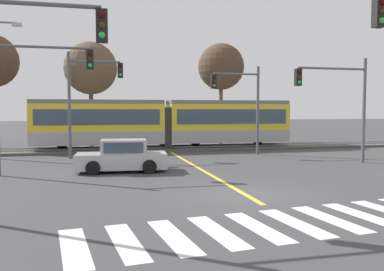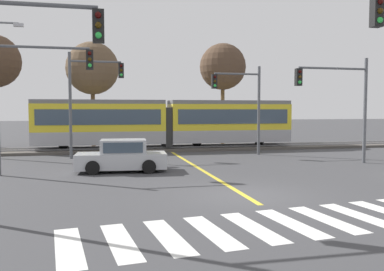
% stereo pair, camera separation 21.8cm
% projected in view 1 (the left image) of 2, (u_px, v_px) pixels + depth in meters
% --- Properties ---
extents(ground_plane, '(200.00, 200.00, 0.00)m').
position_uv_depth(ground_plane, '(247.00, 195.00, 13.86)').
color(ground_plane, '#3D3D3F').
extents(track_bed, '(120.00, 4.00, 0.18)m').
position_uv_depth(track_bed, '(166.00, 148.00, 29.72)').
color(track_bed, '#4C4742').
rests_on(track_bed, ground).
extents(rail_near, '(120.00, 0.08, 0.10)m').
position_uv_depth(rail_near, '(168.00, 147.00, 29.01)').
color(rail_near, '#939399').
rests_on(rail_near, track_bed).
extents(rail_far, '(120.00, 0.08, 0.10)m').
position_uv_depth(rail_far, '(165.00, 146.00, 30.41)').
color(rail_far, '#939399').
rests_on(rail_far, track_bed).
extents(light_rail_tram, '(18.50, 2.64, 3.43)m').
position_uv_depth(light_rail_tram, '(165.00, 122.00, 29.57)').
color(light_rail_tram, '#9E9EA3').
rests_on(light_rail_tram, track_bed).
extents(crosswalk_stripe_0, '(0.89, 2.85, 0.01)m').
position_uv_depth(crosswalk_stripe_0, '(74.00, 247.00, 8.62)').
color(crosswalk_stripe_0, silver).
rests_on(crosswalk_stripe_0, ground).
extents(crosswalk_stripe_1, '(0.89, 2.85, 0.01)m').
position_uv_depth(crosswalk_stripe_1, '(126.00, 242.00, 8.99)').
color(crosswalk_stripe_1, silver).
rests_on(crosswalk_stripe_1, ground).
extents(crosswalk_stripe_2, '(0.89, 2.85, 0.01)m').
position_uv_depth(crosswalk_stripe_2, '(173.00, 236.00, 9.37)').
color(crosswalk_stripe_2, silver).
rests_on(crosswalk_stripe_2, ground).
extents(crosswalk_stripe_3, '(0.89, 2.85, 0.01)m').
position_uv_depth(crosswalk_stripe_3, '(217.00, 231.00, 9.75)').
color(crosswalk_stripe_3, silver).
rests_on(crosswalk_stripe_3, ground).
extents(crosswalk_stripe_4, '(0.89, 2.85, 0.01)m').
position_uv_depth(crosswalk_stripe_4, '(257.00, 227.00, 10.13)').
color(crosswalk_stripe_4, silver).
rests_on(crosswalk_stripe_4, ground).
extents(crosswalk_stripe_5, '(0.89, 2.85, 0.01)m').
position_uv_depth(crosswalk_stripe_5, '(295.00, 223.00, 10.51)').
color(crosswalk_stripe_5, silver).
rests_on(crosswalk_stripe_5, ground).
extents(crosswalk_stripe_6, '(0.89, 2.85, 0.01)m').
position_uv_depth(crosswalk_stripe_6, '(330.00, 219.00, 10.89)').
color(crosswalk_stripe_6, silver).
rests_on(crosswalk_stripe_6, ground).
extents(crosswalk_stripe_7, '(0.89, 2.85, 0.01)m').
position_uv_depth(crosswalk_stripe_7, '(362.00, 215.00, 11.27)').
color(crosswalk_stripe_7, silver).
rests_on(crosswalk_stripe_7, ground).
extents(lane_centre_line, '(0.20, 15.78, 0.01)m').
position_uv_depth(lane_centre_line, '(200.00, 169.00, 20.12)').
color(lane_centre_line, gold).
rests_on(lane_centre_line, ground).
extents(sedan_crossing, '(4.30, 2.12, 1.52)m').
position_uv_depth(sedan_crossing, '(122.00, 157.00, 19.17)').
color(sedan_crossing, '#B7BABF').
rests_on(sedan_crossing, ground).
extents(traffic_light_far_right, '(3.25, 0.38, 5.71)m').
position_uv_depth(traffic_light_far_right, '(242.00, 97.00, 26.02)').
color(traffic_light_far_right, '#515459').
rests_on(traffic_light_far_right, ground).
extents(traffic_light_mid_left, '(4.25, 0.38, 6.21)m').
position_uv_depth(traffic_light_mid_left, '(31.00, 83.00, 18.03)').
color(traffic_light_mid_left, '#515459').
rests_on(traffic_light_mid_left, ground).
extents(traffic_light_mid_right, '(4.25, 0.38, 5.72)m').
position_uv_depth(traffic_light_mid_right, '(340.00, 94.00, 21.89)').
color(traffic_light_mid_right, '#515459').
rests_on(traffic_light_mid_right, ground).
extents(traffic_light_near_left, '(3.75, 0.38, 6.29)m').
position_uv_depth(traffic_light_near_left, '(14.00, 65.00, 10.67)').
color(traffic_light_near_left, '#515459').
rests_on(traffic_light_near_left, ground).
extents(traffic_light_far_left, '(3.25, 0.38, 6.32)m').
position_uv_depth(traffic_light_far_left, '(87.00, 90.00, 24.19)').
color(traffic_light_far_left, '#515459').
rests_on(traffic_light_far_left, ground).
extents(bare_tree_west, '(4.14, 4.14, 8.26)m').
position_uv_depth(bare_tree_west, '(91.00, 68.00, 31.91)').
color(bare_tree_west, brown).
rests_on(bare_tree_west, ground).
extents(bare_tree_east, '(3.91, 3.91, 8.51)m').
position_uv_depth(bare_tree_east, '(221.00, 67.00, 34.33)').
color(bare_tree_east, brown).
rests_on(bare_tree_east, ground).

